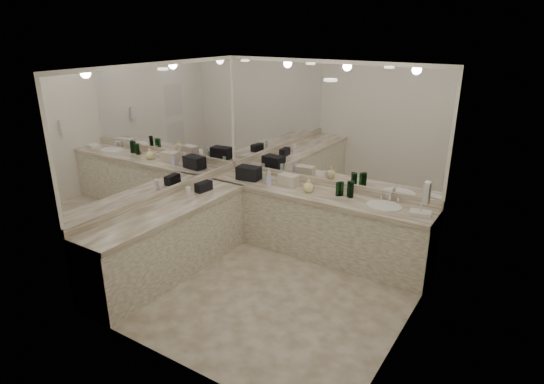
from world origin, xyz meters
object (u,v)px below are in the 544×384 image
Objects in this scene: sink at (384,206)px; soap_bottle_a at (269,175)px; black_toiletry_bag at (249,173)px; soap_bottle_c at (309,185)px; wall_phone at (427,193)px; cream_cosmetic_case at (289,180)px; hand_towel at (420,213)px; soap_bottle_b at (269,179)px.

sink is 2.19× the size of soap_bottle_a.
black_toiletry_bag and soap_bottle_c have the same top height.
soap_bottle_c is (0.70, -0.09, -0.01)m from soap_bottle_a.
sink is at bearing 1.41° from black_toiletry_bag.
cream_cosmetic_case is (-2.01, 0.54, -0.37)m from wall_phone.
wall_phone reaches higher than hand_towel.
soap_bottle_a is at bearing 172.31° from soap_bottle_c.
black_toiletry_bag is at bearing -165.43° from cream_cosmetic_case.
cream_cosmetic_case is at bearing 8.58° from black_toiletry_bag.
black_toiletry_bag is at bearing -163.02° from soap_bottle_a.
soap_bottle_c is at bearing -176.91° from sink.
soap_bottle_a reaches higher than cream_cosmetic_case.
soap_bottle_a is 0.16m from soap_bottle_b.
cream_cosmetic_case is at bearing 165.03° from soap_bottle_c.
hand_towel reaches higher than sink.
black_toiletry_bag is at bearing 179.65° from soap_bottle_c.
soap_bottle_b is 0.61m from soap_bottle_c.
sink is at bearing 4.23° from cream_cosmetic_case.
cream_cosmetic_case is 0.27m from soap_bottle_b.
cream_cosmetic_case is at bearing 178.24° from sink.
black_toiletry_bag is 0.38m from soap_bottle_b.
wall_phone is 1.73m from soap_bottle_c.
wall_phone is at bearing -9.14° from cream_cosmetic_case.
soap_bottle_a is (-1.73, 0.04, 0.11)m from sink.
wall_phone reaches higher than soap_bottle_b.
soap_bottle_a is at bearing 178.15° from hand_towel.
wall_phone is 2.11m from cream_cosmetic_case.
hand_towel is (2.47, 0.02, -0.07)m from black_toiletry_bag.
black_toiletry_bag is 0.99m from soap_bottle_c.
sink is 1.79× the size of hand_towel.
soap_bottle_a is (-2.19, 0.07, 0.08)m from hand_towel.
wall_phone is (0.61, -0.50, 0.46)m from sink.
cream_cosmetic_case is (0.62, 0.09, -0.02)m from black_toiletry_bag.
hand_towel is at bearing -1.85° from soap_bottle_a.
hand_towel is (1.86, -0.08, -0.06)m from cream_cosmetic_case.
soap_bottle_a is at bearing 125.86° from soap_bottle_b.
soap_bottle_c reaches higher than hand_towel.
sink is 1.41m from cream_cosmetic_case.
soap_bottle_c is (0.61, 0.03, 0.01)m from soap_bottle_b.
black_toiletry_bag is 1.22× the size of cream_cosmetic_case.
black_toiletry_bag is (-2.62, 0.45, -0.36)m from wall_phone.
black_toiletry_bag is at bearing -178.59° from sink.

